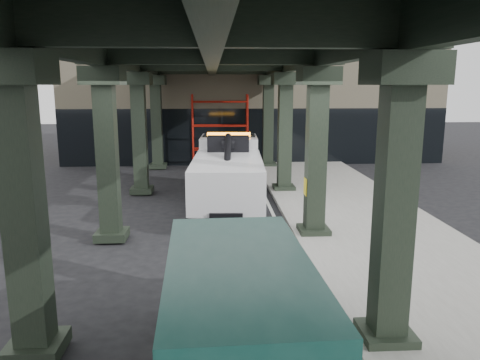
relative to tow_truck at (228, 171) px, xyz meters
name	(u,v)px	position (x,y,z in m)	size (l,w,h in m)	color
ground	(230,263)	(-0.17, -6.00, -1.33)	(90.00, 90.00, 0.00)	black
sidewalk	(375,233)	(4.33, -4.00, -1.25)	(5.00, 40.00, 0.15)	gray
lane_stripe	(284,237)	(1.53, -4.00, -1.32)	(0.12, 38.00, 0.01)	silver
viaduct	(212,49)	(-0.57, -4.00, 4.13)	(7.40, 32.00, 6.40)	black
building	(249,93)	(1.83, 14.00, 2.67)	(22.00, 10.00, 8.00)	#C6B793
scaffolding	(220,129)	(-0.17, 8.64, 0.78)	(3.08, 0.88, 4.00)	#B1190E
tow_truck	(228,171)	(0.00, 0.00, 0.00)	(2.79, 8.41, 2.72)	black
towed_van	(237,318)	(-0.24, -11.07, -0.16)	(2.32, 5.41, 2.16)	#12423A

